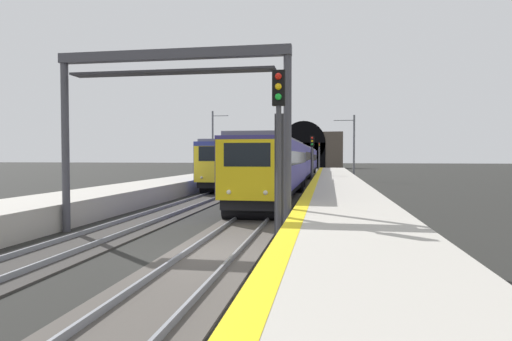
{
  "coord_description": "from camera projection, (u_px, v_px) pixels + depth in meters",
  "views": [
    {
      "loc": [
        -11.88,
        -3.22,
        2.87
      ],
      "look_at": [
        9.51,
        0.3,
        2.13
      ],
      "focal_mm": 30.41,
      "sensor_mm": 36.0,
      "label": 1
    }
  ],
  "objects": [
    {
      "name": "ground_plane",
      "position": [
        212.0,
        257.0,
        12.34
      ],
      "size": [
        320.0,
        320.0,
        0.0
      ],
      "primitive_type": "plane",
      "color": "black"
    },
    {
      "name": "platform_right",
      "position": [
        354.0,
        243.0,
        11.68
      ],
      "size": [
        112.0,
        3.76,
        1.03
      ],
      "primitive_type": "cube",
      "color": "#ADA89E",
      "rests_on": "ground_plane"
    },
    {
      "name": "platform_right_edge_strip",
      "position": [
        293.0,
        222.0,
        11.93
      ],
      "size": [
        112.0,
        0.5,
        0.01
      ],
      "primitive_type": "cube",
      "color": "yellow",
      "rests_on": "platform_right"
    },
    {
      "name": "track_main_line",
      "position": [
        212.0,
        255.0,
        12.34
      ],
      "size": [
        160.0,
        2.72,
        0.21
      ],
      "color": "#4C4742",
      "rests_on": "ground_plane"
    },
    {
      "name": "track_adjacent_line",
      "position": [
        64.0,
        249.0,
        13.09
      ],
      "size": [
        160.0,
        2.79,
        0.21
      ],
      "color": "#383533",
      "rests_on": "ground_plane"
    },
    {
      "name": "train_main_approaching",
      "position": [
        296.0,
        162.0,
        45.63
      ],
      "size": [
        56.1,
        2.96,
        3.93
      ],
      "rotation": [
        0.0,
        0.0,
        3.14
      ],
      "color": "navy",
      "rests_on": "ground_plane"
    },
    {
      "name": "train_adjacent_platform",
      "position": [
        260.0,
        160.0,
        51.45
      ],
      "size": [
        42.45,
        3.17,
        4.99
      ],
      "rotation": [
        0.0,
        0.0,
        3.12
      ],
      "color": "navy",
      "rests_on": "ground_plane"
    },
    {
      "name": "railway_signal_near",
      "position": [
        279.0,
        143.0,
        12.93
      ],
      "size": [
        0.39,
        0.38,
        5.41
      ],
      "rotation": [
        0.0,
        0.0,
        3.14
      ],
      "color": "#38383D",
      "rests_on": "ground_plane"
    },
    {
      "name": "railway_signal_mid",
      "position": [
        312.0,
        155.0,
        41.38
      ],
      "size": [
        0.39,
        0.38,
        4.77
      ],
      "rotation": [
        0.0,
        0.0,
        3.14
      ],
      "color": "#4C4C54",
      "rests_on": "ground_plane"
    },
    {
      "name": "railway_signal_far",
      "position": [
        319.0,
        155.0,
        77.78
      ],
      "size": [
        0.39,
        0.38,
        5.28
      ],
      "rotation": [
        0.0,
        0.0,
        3.14
      ],
      "color": "#4C4C54",
      "rests_on": "ground_plane"
    },
    {
      "name": "overhead_signal_gantry",
      "position": [
        171.0,
        95.0,
        15.53
      ],
      "size": [
        0.7,
        8.64,
        6.67
      ],
      "color": "#3F3F47",
      "rests_on": "ground_plane"
    },
    {
      "name": "tunnel_portal",
      "position": [
        304.0,
        150.0,
        103.26
      ],
      "size": [
        2.61,
        18.28,
        11.1
      ],
      "color": "#51473D",
      "rests_on": "ground_plane"
    },
    {
      "name": "catenary_mast_near",
      "position": [
        213.0,
        144.0,
        53.83
      ],
      "size": [
        0.22,
        2.12,
        8.42
      ],
      "color": "#595B60",
      "rests_on": "ground_plane"
    },
    {
      "name": "catenary_mast_far",
      "position": [
        354.0,
        147.0,
        49.42
      ],
      "size": [
        0.22,
        2.42,
        7.53
      ],
      "color": "#595B60",
      "rests_on": "ground_plane"
    }
  ]
}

